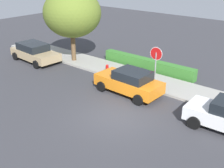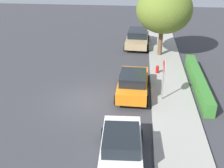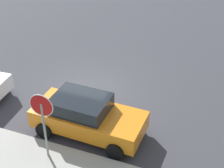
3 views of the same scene
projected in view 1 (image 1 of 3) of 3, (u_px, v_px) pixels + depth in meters
The scene contains 8 objects.
ground_plane at pixel (117, 116), 14.61m from camera, with size 60.00×60.00×0.00m, color #38383D.
sidewalk_curb at pixel (166, 85), 18.12m from camera, with size 32.00×2.52×0.14m, color #9E9B93.
stop_sign at pixel (156, 60), 17.22m from camera, with size 0.82×0.08×2.67m.
parked_car_orange at pixel (129, 82), 16.85m from camera, with size 4.19×2.06×1.52m.
parked_car_tan at pixel (35, 52), 22.52m from camera, with size 4.52×2.29×1.46m.
street_tree_near_corner at pixel (72, 13), 21.24m from camera, with size 4.40×4.40×5.70m.
fire_hydrant at pixel (107, 69), 20.03m from camera, with size 0.30×0.22×0.72m.
front_yard_hedge at pixel (147, 64), 20.81m from camera, with size 7.61×0.61×0.84m.
Camera 1 is at (7.97, -9.97, 7.32)m, focal length 45.00 mm.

